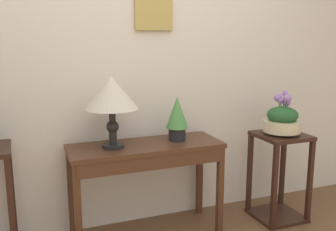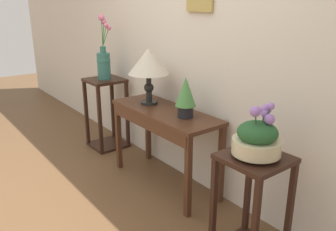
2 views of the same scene
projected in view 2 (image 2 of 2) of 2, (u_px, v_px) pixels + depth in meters
The scene contains 8 objects.
back_wall_with_art at pixel (196, 30), 3.03m from camera, with size 9.00×0.13×2.80m.
console_table at pixel (163, 122), 3.12m from camera, with size 1.14×0.42×0.73m.
table_lamp at pixel (148, 63), 3.16m from camera, with size 0.37×0.37×0.51m.
potted_plant_on_console at pixel (186, 95), 2.85m from camera, with size 0.17×0.17×0.34m.
pedestal_stand_left at pixel (107, 113), 4.05m from camera, with size 0.39×0.39×0.81m.
flower_vase_tall_left at pixel (104, 60), 3.85m from camera, with size 0.15×0.17×0.70m.
pedestal_stand_right at pixel (251, 207), 2.29m from camera, with size 0.39×0.39×0.73m.
planter_bowl_wide_right at pixel (257, 138), 2.14m from camera, with size 0.30×0.30×0.35m.
Camera 2 is at (2.33, -0.58, 1.66)m, focal length 37.55 mm.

